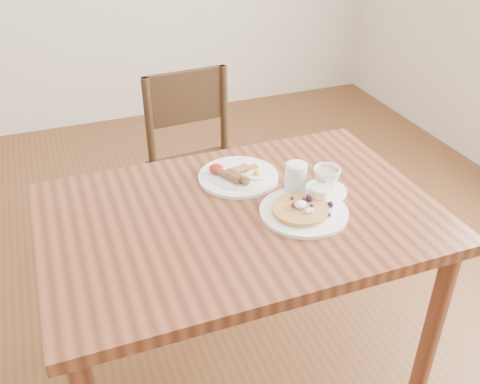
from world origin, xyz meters
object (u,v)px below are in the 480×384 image
(breakfast_plate, at_px, (237,176))
(dining_table, at_px, (240,237))
(water_glass, at_px, (296,179))
(teacup_saucer, at_px, (326,181))
(pancake_plate, at_px, (305,209))
(chair_far, at_px, (199,163))

(breakfast_plate, bearing_deg, dining_table, -108.27)
(breakfast_plate, xyz_separation_m, water_glass, (0.14, -0.15, 0.04))
(dining_table, distance_m, teacup_saucer, 0.33)
(breakfast_plate, relative_size, water_glass, 2.60)
(breakfast_plate, distance_m, water_glass, 0.21)
(breakfast_plate, xyz_separation_m, teacup_saucer, (0.24, -0.18, 0.03))
(pancake_plate, bearing_deg, dining_table, 157.02)
(breakfast_plate, height_order, teacup_saucer, teacup_saucer)
(water_glass, bearing_deg, dining_table, -169.92)
(chair_far, bearing_deg, teacup_saucer, 100.58)
(chair_far, xyz_separation_m, water_glass, (0.10, -0.74, 0.31))
(chair_far, xyz_separation_m, teacup_saucer, (0.20, -0.77, 0.30))
(dining_table, height_order, water_glass, water_glass)
(teacup_saucer, relative_size, water_glass, 1.35)
(chair_far, distance_m, teacup_saucer, 0.85)
(dining_table, distance_m, water_glass, 0.26)
(breakfast_plate, bearing_deg, teacup_saucer, -37.44)
(dining_table, bearing_deg, teacup_saucer, 0.93)
(water_glass, bearing_deg, breakfast_plate, 133.67)
(pancake_plate, relative_size, teacup_saucer, 1.93)
(water_glass, bearing_deg, chair_far, 98.02)
(teacup_saucer, distance_m, water_glass, 0.10)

